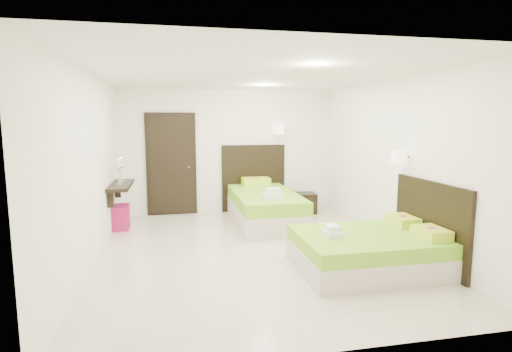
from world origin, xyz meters
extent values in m
plane|color=beige|center=(0.00, 0.00, 0.00)|extent=(5.50, 5.50, 0.00)
cube|color=beige|center=(0.54, 1.60, 0.18)|extent=(1.15, 2.30, 0.37)
cube|color=#68AF1C|center=(0.54, 1.60, 0.48)|extent=(1.14, 2.28, 0.23)
cube|color=black|center=(0.54, 2.72, 0.72)|extent=(1.38, 0.05, 1.44)
cube|color=#C2DD28|center=(0.54, 2.46, 0.68)|extent=(0.57, 0.39, 0.16)
cylinder|color=#D03173|center=(0.54, 2.46, 0.76)|extent=(0.14, 0.14, 0.00)
cube|color=silver|center=(0.54, 0.97, 0.64)|extent=(0.34, 0.25, 0.09)
cube|color=silver|center=(0.54, 0.97, 0.74)|extent=(0.26, 0.19, 0.09)
cube|color=beige|center=(1.05, 2.57, 1.78)|extent=(0.21, 0.21, 0.23)
cylinder|color=#2D2116|center=(1.05, 2.65, 1.78)|extent=(0.03, 0.16, 0.03)
cube|color=beige|center=(1.33, -1.03, 0.15)|extent=(1.84, 1.38, 0.29)
cube|color=#68AF1C|center=(1.33, -1.03, 0.39)|extent=(1.82, 1.37, 0.18)
cube|color=black|center=(2.22, -1.03, 0.58)|extent=(0.05, 1.57, 1.15)
cube|color=#C2DD28|center=(2.02, -1.36, 0.54)|extent=(0.31, 0.46, 0.13)
cylinder|color=#D03173|center=(2.02, -1.36, 0.61)|extent=(0.11, 0.11, 0.00)
cube|color=#C2DD28|center=(2.02, -0.71, 0.54)|extent=(0.31, 0.46, 0.13)
cylinder|color=#D03173|center=(2.02, -0.71, 0.61)|extent=(0.11, 0.11, 0.00)
cube|color=silver|center=(0.82, -1.03, 0.52)|extent=(0.20, 0.28, 0.07)
cube|color=silver|center=(0.82, -1.03, 0.59)|extent=(0.15, 0.21, 0.07)
cube|color=beige|center=(2.07, -0.45, 1.43)|extent=(0.17, 0.17, 0.18)
cylinder|color=#2D2116|center=(2.15, -0.45, 1.43)|extent=(0.16, 0.03, 0.03)
cube|color=black|center=(1.57, 2.30, 0.21)|extent=(0.52, 0.48, 0.42)
cube|color=#99144B|center=(-2.19, 1.70, 0.22)|extent=(0.44, 0.44, 0.44)
cube|color=black|center=(-1.20, 2.71, 1.05)|extent=(1.02, 0.06, 2.14)
cube|color=black|center=(-1.20, 2.67, 1.05)|extent=(0.88, 0.04, 2.06)
cylinder|color=silver|center=(-0.85, 2.64, 1.00)|extent=(0.03, 0.10, 0.03)
cube|color=black|center=(-2.08, 1.60, 0.82)|extent=(0.35, 1.20, 0.06)
cube|color=black|center=(-2.19, 1.15, 0.67)|extent=(0.10, 0.04, 0.30)
cube|color=black|center=(-2.19, 2.05, 0.67)|extent=(0.10, 0.04, 0.30)
cylinder|color=silver|center=(-2.08, 1.45, 0.86)|extent=(0.10, 0.10, 0.02)
cylinder|color=silver|center=(-2.08, 1.45, 0.98)|extent=(0.02, 0.02, 0.22)
cone|color=silver|center=(-2.08, 1.45, 1.11)|extent=(0.07, 0.07, 0.04)
cylinder|color=white|center=(-2.08, 1.45, 1.20)|extent=(0.02, 0.02, 0.15)
sphere|color=#FFB23F|center=(-2.08, 1.45, 1.29)|extent=(0.02, 0.02, 0.02)
cylinder|color=silver|center=(-2.08, 1.75, 0.86)|extent=(0.10, 0.10, 0.02)
cylinder|color=silver|center=(-2.08, 1.75, 0.98)|extent=(0.02, 0.02, 0.22)
cone|color=silver|center=(-2.08, 1.75, 1.11)|extent=(0.07, 0.07, 0.04)
cylinder|color=white|center=(-2.08, 1.75, 1.20)|extent=(0.02, 0.02, 0.15)
sphere|color=#FFB23F|center=(-2.08, 1.75, 1.29)|extent=(0.02, 0.02, 0.02)
camera|label=1|loc=(-1.13, -5.70, 1.94)|focal=28.00mm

